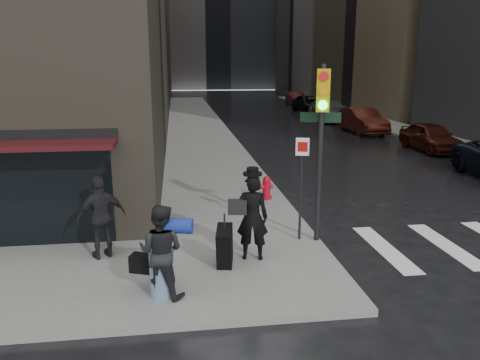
{
  "coord_description": "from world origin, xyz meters",
  "views": [
    {
      "loc": [
        -1.45,
        -9.08,
        4.39
      ],
      "look_at": [
        0.23,
        3.17,
        1.3
      ],
      "focal_mm": 35.0,
      "sensor_mm": 36.0,
      "label": 1
    }
  ],
  "objects_px": {
    "man_jeans": "(161,251)",
    "parked_car_2": "(362,120)",
    "man_greycoat": "(101,217)",
    "fire_hydrant": "(267,189)",
    "parked_car_4": "(308,103)",
    "parked_car_5": "(296,99)",
    "parked_car_1": "(431,137)",
    "man_overcoat": "(247,222)",
    "parked_car_3": "(329,110)",
    "traffic_light": "(319,130)"
  },
  "relations": [
    {
      "from": "man_greycoat",
      "to": "parked_car_3",
      "type": "bearing_deg",
      "value": -144.58
    },
    {
      "from": "man_overcoat",
      "to": "man_greycoat",
      "type": "xyz_separation_m",
      "value": [
        -3.15,
        0.6,
        0.05
      ]
    },
    {
      "from": "parked_car_4",
      "to": "parked_car_5",
      "type": "xyz_separation_m",
      "value": [
        0.61,
        6.72,
        -0.08
      ]
    },
    {
      "from": "fire_hydrant",
      "to": "parked_car_1",
      "type": "height_order",
      "value": "parked_car_1"
    },
    {
      "from": "man_greycoat",
      "to": "parked_car_2",
      "type": "relative_size",
      "value": 0.39
    },
    {
      "from": "fire_hydrant",
      "to": "parked_car_4",
      "type": "bearing_deg",
      "value": 71.67
    },
    {
      "from": "parked_car_3",
      "to": "parked_car_5",
      "type": "height_order",
      "value": "parked_car_3"
    },
    {
      "from": "man_jeans",
      "to": "parked_car_5",
      "type": "bearing_deg",
      "value": -87.23
    },
    {
      "from": "man_jeans",
      "to": "traffic_light",
      "type": "distance_m",
      "value": 4.68
    },
    {
      "from": "parked_car_5",
      "to": "parked_car_3",
      "type": "bearing_deg",
      "value": -91.64
    },
    {
      "from": "parked_car_3",
      "to": "man_overcoat",
      "type": "bearing_deg",
      "value": -108.89
    },
    {
      "from": "parked_car_3",
      "to": "parked_car_1",
      "type": "bearing_deg",
      "value": -82.79
    },
    {
      "from": "man_overcoat",
      "to": "man_greycoat",
      "type": "height_order",
      "value": "man_overcoat"
    },
    {
      "from": "man_greycoat",
      "to": "fire_hydrant",
      "type": "bearing_deg",
      "value": -164.38
    },
    {
      "from": "man_jeans",
      "to": "man_greycoat",
      "type": "bearing_deg",
      "value": -35.65
    },
    {
      "from": "man_greycoat",
      "to": "parked_car_3",
      "type": "relative_size",
      "value": 0.33
    },
    {
      "from": "man_jeans",
      "to": "fire_hydrant",
      "type": "bearing_deg",
      "value": -96.95
    },
    {
      "from": "parked_car_2",
      "to": "parked_car_4",
      "type": "xyz_separation_m",
      "value": [
        0.2,
        13.44,
        -0.01
      ]
    },
    {
      "from": "parked_car_2",
      "to": "man_overcoat",
      "type": "bearing_deg",
      "value": -121.24
    },
    {
      "from": "man_overcoat",
      "to": "fire_hydrant",
      "type": "bearing_deg",
      "value": -96.09
    },
    {
      "from": "man_jeans",
      "to": "parked_car_2",
      "type": "bearing_deg",
      "value": -100.05
    },
    {
      "from": "parked_car_1",
      "to": "parked_car_5",
      "type": "bearing_deg",
      "value": 90.85
    },
    {
      "from": "parked_car_2",
      "to": "parked_car_5",
      "type": "relative_size",
      "value": 1.12
    },
    {
      "from": "parked_car_2",
      "to": "man_jeans",
      "type": "bearing_deg",
      "value": -123.42
    },
    {
      "from": "man_greycoat",
      "to": "parked_car_1",
      "type": "relative_size",
      "value": 0.44
    },
    {
      "from": "traffic_light",
      "to": "fire_hydrant",
      "type": "bearing_deg",
      "value": 112.24
    },
    {
      "from": "traffic_light",
      "to": "parked_car_1",
      "type": "bearing_deg",
      "value": 65.76
    },
    {
      "from": "parked_car_2",
      "to": "fire_hydrant",
      "type": "bearing_deg",
      "value": -124.64
    },
    {
      "from": "traffic_light",
      "to": "man_greycoat",
      "type": "bearing_deg",
      "value": -161.67
    },
    {
      "from": "man_jeans",
      "to": "parked_car_4",
      "type": "bearing_deg",
      "value": -89.54
    },
    {
      "from": "parked_car_4",
      "to": "man_greycoat",
      "type": "bearing_deg",
      "value": -118.05
    },
    {
      "from": "fire_hydrant",
      "to": "parked_car_2",
      "type": "height_order",
      "value": "parked_car_2"
    },
    {
      "from": "parked_car_4",
      "to": "traffic_light",
      "type": "bearing_deg",
      "value": -110.3
    },
    {
      "from": "traffic_light",
      "to": "fire_hydrant",
      "type": "relative_size",
      "value": 5.6
    },
    {
      "from": "traffic_light",
      "to": "parked_car_3",
      "type": "distance_m",
      "value": 26.78
    },
    {
      "from": "parked_car_2",
      "to": "parked_car_1",
      "type": "bearing_deg",
      "value": -84.47
    },
    {
      "from": "parked_car_4",
      "to": "parked_car_5",
      "type": "distance_m",
      "value": 6.75
    },
    {
      "from": "parked_car_5",
      "to": "man_jeans",
      "type": "bearing_deg",
      "value": -105.91
    },
    {
      "from": "man_overcoat",
      "to": "parked_car_4",
      "type": "xyz_separation_m",
      "value": [
        10.69,
        32.87,
        -0.25
      ]
    },
    {
      "from": "parked_car_1",
      "to": "parked_car_2",
      "type": "height_order",
      "value": "parked_car_2"
    },
    {
      "from": "traffic_light",
      "to": "man_jeans",
      "type": "bearing_deg",
      "value": -132.73
    },
    {
      "from": "man_overcoat",
      "to": "parked_car_4",
      "type": "relative_size",
      "value": 0.45
    },
    {
      "from": "traffic_light",
      "to": "parked_car_3",
      "type": "height_order",
      "value": "traffic_light"
    },
    {
      "from": "man_jeans",
      "to": "parked_car_5",
      "type": "xyz_separation_m",
      "value": [
        13.11,
        41.0,
        -0.33
      ]
    },
    {
      "from": "man_jeans",
      "to": "parked_car_2",
      "type": "relative_size",
      "value": 0.37
    },
    {
      "from": "fire_hydrant",
      "to": "man_jeans",
      "type": "bearing_deg",
      "value": -117.45
    },
    {
      "from": "man_overcoat",
      "to": "parked_car_5",
      "type": "height_order",
      "value": "man_overcoat"
    },
    {
      "from": "parked_car_2",
      "to": "parked_car_4",
      "type": "height_order",
      "value": "parked_car_2"
    },
    {
      "from": "man_jeans",
      "to": "traffic_light",
      "type": "bearing_deg",
      "value": -127.22
    },
    {
      "from": "man_greycoat",
      "to": "parked_car_2",
      "type": "height_order",
      "value": "man_greycoat"
    }
  ]
}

